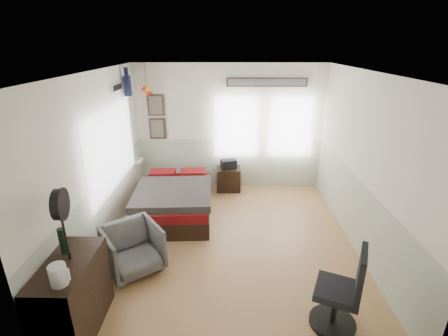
{
  "coord_description": "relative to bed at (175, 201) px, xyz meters",
  "views": [
    {
      "loc": [
        -0.04,
        -4.56,
        3.07
      ],
      "look_at": [
        -0.1,
        0.4,
        1.15
      ],
      "focal_mm": 26.0,
      "sensor_mm": 36.0,
      "label": 1
    }
  ],
  "objects": [
    {
      "name": "armchair",
      "position": [
        -0.34,
        -1.6,
        0.05
      ],
      "size": [
        1.03,
        1.04,
        0.68
      ],
      "primitive_type": "imported",
      "rotation": [
        0.0,
        0.0,
        0.63
      ],
      "color": "#515151",
      "rests_on": "ground_plane"
    },
    {
      "name": "dresser",
      "position": [
        -0.7,
        -2.66,
        0.16
      ],
      "size": [
        0.48,
        1.0,
        0.9
      ],
      "primitive_type": "cube",
      "color": "black",
      "rests_on": "ground_plane"
    },
    {
      "name": "nightstand",
      "position": [
        1.02,
        1.14,
        -0.03
      ],
      "size": [
        0.52,
        0.42,
        0.51
      ],
      "primitive_type": "cube",
      "rotation": [
        0.0,
        0.0,
        0.02
      ],
      "color": "black",
      "rests_on": "ground_plane"
    },
    {
      "name": "ground_plane",
      "position": [
        1.04,
        -0.91,
        -0.3
      ],
      "size": [
        4.0,
        4.5,
        0.01
      ],
      "primitive_type": "cube",
      "color": "#B17E4A"
    },
    {
      "name": "black_bag",
      "position": [
        1.02,
        1.14,
        0.32
      ],
      "size": [
        0.37,
        0.29,
        0.19
      ],
      "primitive_type": "cube",
      "rotation": [
        0.0,
        0.0,
        0.3
      ],
      "color": "black",
      "rests_on": "nightstand"
    },
    {
      "name": "room_shell",
      "position": [
        0.96,
        -0.72,
        1.32
      ],
      "size": [
        4.02,
        4.52,
        2.71
      ],
      "color": "white",
      "rests_on": "ground_plane"
    },
    {
      "name": "wall_decor",
      "position": [
        -0.07,
        1.05,
        1.81
      ],
      "size": [
        3.55,
        1.32,
        1.44
      ],
      "color": "#3C2A1B",
      "rests_on": "room_shell"
    },
    {
      "name": "bed",
      "position": [
        0.0,
        0.0,
        0.0
      ],
      "size": [
        1.44,
        1.94,
        0.6
      ],
      "rotation": [
        0.0,
        0.0,
        0.05
      ],
      "color": "black",
      "rests_on": "ground_plane"
    },
    {
      "name": "kettle",
      "position": [
        -0.61,
        -2.98,
        0.72
      ],
      "size": [
        0.19,
        0.16,
        0.22
      ],
      "rotation": [
        0.0,
        0.0,
        -0.09
      ],
      "color": "silver",
      "rests_on": "dresser"
    },
    {
      "name": "task_chair",
      "position": [
        2.28,
        -2.6,
        0.14
      ],
      "size": [
        0.62,
        0.62,
        1.06
      ],
      "rotation": [
        0.0,
        0.0,
        -0.41
      ],
      "color": "black",
      "rests_on": "ground_plane"
    },
    {
      "name": "bottle",
      "position": [
        -0.8,
        -2.48,
        0.76
      ],
      "size": [
        0.08,
        0.08,
        0.31
      ],
      "primitive_type": "cylinder",
      "color": "black",
      "rests_on": "dresser"
    },
    {
      "name": "stand_fan",
      "position": [
        -0.68,
        -2.59,
        1.25
      ],
      "size": [
        0.13,
        0.34,
        0.83
      ],
      "rotation": [
        0.0,
        0.0,
        0.14
      ],
      "color": "black",
      "rests_on": "dresser"
    }
  ]
}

